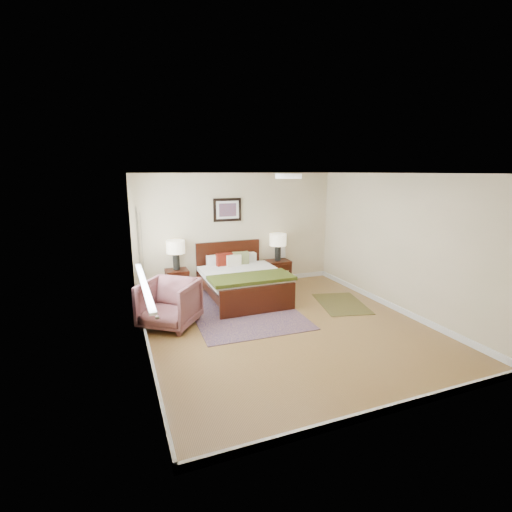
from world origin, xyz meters
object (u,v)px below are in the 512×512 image
lamp_left (176,249)px  lamp_right (278,242)px  bed (241,276)px  armchair (169,304)px  nightstand_right (278,269)px  nightstand_left (177,276)px  rug_persian (242,309)px

lamp_left → lamp_right: lamp_left is taller
lamp_right → bed: bearing=-148.2°
armchair → bed: bearing=66.2°
nightstand_right → nightstand_left: bearing=-179.9°
bed → nightstand_right: (1.12, 0.68, -0.13)m
bed → nightstand_right: 1.32m
lamp_right → rug_persian: (-1.31, -1.27, -0.97)m
nightstand_right → rug_persian: bearing=-136.2°
armchair → nightstand_right: bearing=67.0°
nightstand_right → armchair: armchair is taller
lamp_right → nightstand_right: bearing=-90.0°
armchair → lamp_left: bearing=113.0°
nightstand_left → rug_persian: (0.98, -1.25, -0.42)m
bed → lamp_left: lamp_left is taller
nightstand_left → armchair: armchair is taller
bed → nightstand_left: 1.36m
nightstand_left → armchair: (-0.39, -1.55, -0.03)m
armchair → lamp_right: bearing=67.3°
lamp_right → armchair: size_ratio=0.71×
lamp_left → rug_persian: size_ratio=0.23×
rug_persian → nightstand_left: bearing=130.0°
nightstand_right → armchair: (-2.68, -1.56, 0.05)m
lamp_right → armchair: lamp_right is taller
nightstand_right → lamp_left: size_ratio=0.89×
nightstand_left → lamp_left: bearing=90.0°
lamp_left → lamp_right: size_ratio=1.00×
nightstand_right → lamp_right: size_ratio=0.89×
nightstand_left → armchair: 1.60m
lamp_left → rug_persian: 1.88m
nightstand_left → lamp_left: size_ratio=0.89×
nightstand_left → lamp_left: lamp_left is taller
bed → lamp_left: bearing=149.4°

